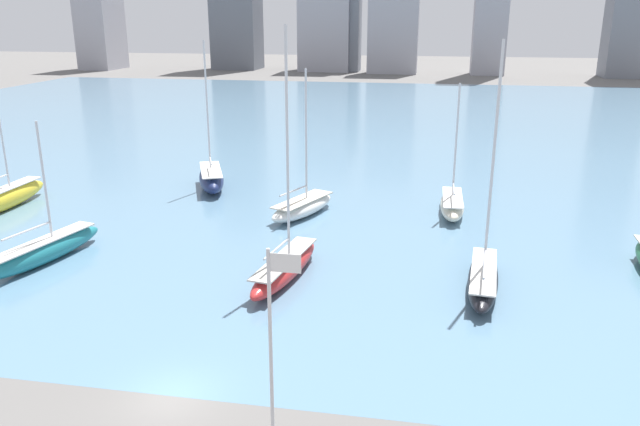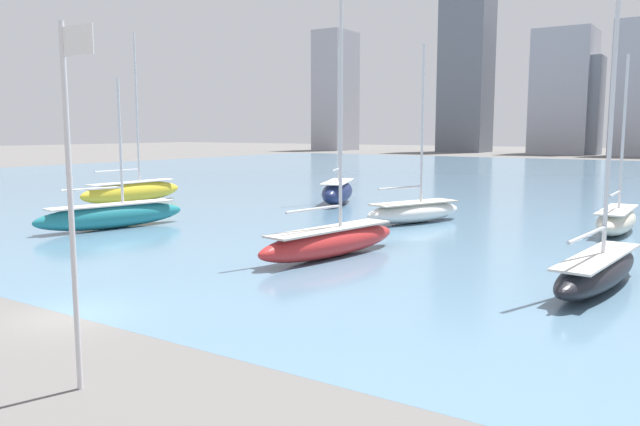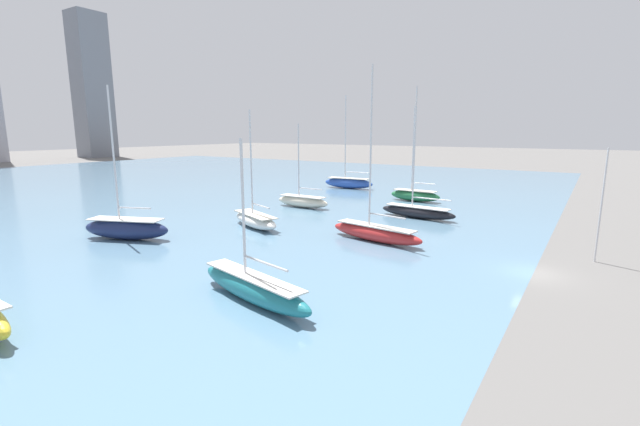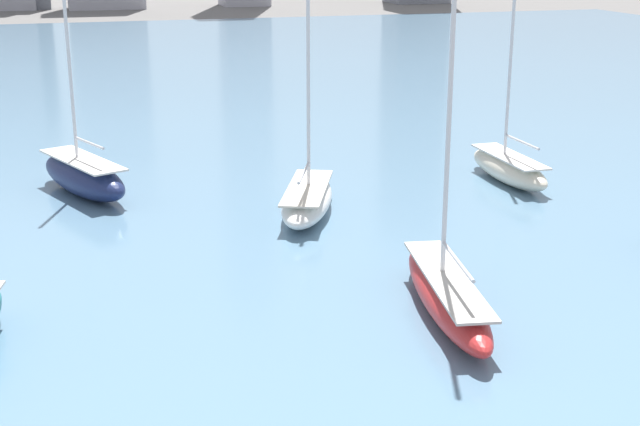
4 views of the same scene
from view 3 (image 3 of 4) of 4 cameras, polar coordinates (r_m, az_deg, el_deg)
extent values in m
plane|color=#605E5B|center=(35.87, 26.57, -7.18)|extent=(500.00, 500.00, 0.00)
cube|color=slate|center=(81.43, -31.75, 1.92)|extent=(180.00, 140.00, 0.00)
cylinder|color=silver|center=(40.43, 33.40, 0.78)|extent=(0.14, 0.14, 9.16)
cube|color=white|center=(40.66, 34.01, 6.57)|extent=(1.10, 0.03, 0.70)
cube|color=slate|center=(196.35, -28.12, 14.65)|extent=(11.69, 10.13, 54.88)
ellipsoid|color=#236B3D|center=(65.76, 12.55, 2.27)|extent=(2.59, 7.81, 1.66)
cube|color=beige|center=(65.65, 12.57, 2.94)|extent=(2.13, 6.40, 0.10)
cube|color=#2D2D33|center=(65.83, 12.53, 1.88)|extent=(0.22, 1.39, 0.75)
cylinder|color=silver|center=(65.34, 12.33, 8.39)|extent=(0.18, 0.18, 12.33)
cylinder|color=silver|center=(65.05, 13.61, 3.85)|extent=(0.30, 3.60, 0.14)
ellipsoid|color=#284CA8|center=(78.81, 3.81, 3.99)|extent=(2.93, 9.65, 1.90)
cube|color=beige|center=(78.70, 3.82, 4.64)|extent=(2.41, 7.92, 0.10)
cube|color=#2D2D33|center=(78.87, 3.81, 3.62)|extent=(0.28, 1.72, 0.86)
cylinder|color=silver|center=(78.55, 3.41, 10.06)|extent=(0.18, 0.18, 14.73)
cylinder|color=silver|center=(77.84, 5.03, 5.41)|extent=(0.50, 5.02, 0.14)
ellipsoid|color=beige|center=(59.06, -2.34, 1.52)|extent=(2.09, 8.15, 1.58)
cube|color=silver|center=(58.94, -2.35, 2.23)|extent=(1.71, 6.68, 0.10)
cube|color=#2D2D33|center=(59.13, -2.34, 1.11)|extent=(0.17, 1.47, 0.71)
cylinder|color=silver|center=(58.75, -2.87, 7.05)|extent=(0.18, 0.18, 9.78)
cylinder|color=silver|center=(58.04, -1.31, 3.25)|extent=(0.16, 3.82, 0.14)
ellipsoid|color=#B72828|center=(41.28, 7.39, -2.70)|extent=(3.50, 10.23, 1.54)
cube|color=#BCB7AD|center=(41.12, 7.42, -1.73)|extent=(2.87, 8.39, 0.10)
cube|color=#2D2D33|center=(41.38, 7.38, -3.27)|extent=(0.45, 1.81, 0.69)
cylinder|color=silver|center=(40.59, 6.80, 8.74)|extent=(0.18, 0.18, 14.80)
cylinder|color=silver|center=(40.20, 8.91, -0.39)|extent=(0.79, 3.96, 0.14)
ellipsoid|color=white|center=(47.41, -8.61, -1.00)|extent=(5.44, 8.72, 1.48)
cube|color=beige|center=(47.27, -8.64, -0.18)|extent=(4.46, 7.15, 0.10)
cube|color=#2D2D33|center=(47.49, -8.60, -1.48)|extent=(0.73, 1.47, 0.67)
cylinder|color=silver|center=(47.10, -9.17, 6.67)|extent=(0.18, 0.18, 11.15)
cylinder|color=silver|center=(45.87, -7.94, 0.96)|extent=(1.65, 3.71, 0.14)
ellipsoid|color=#1E757F|center=(27.15, -8.91, -9.92)|extent=(4.02, 10.63, 1.67)
cube|color=silver|center=(26.88, -8.96, -8.35)|extent=(3.30, 8.72, 0.10)
cube|color=#2D2D33|center=(27.31, -8.88, -10.82)|extent=(0.57, 1.88, 0.75)
cylinder|color=silver|center=(26.45, -10.22, 0.74)|extent=(0.18, 0.18, 8.33)
cylinder|color=silver|center=(25.53, -7.35, -6.63)|extent=(1.05, 4.07, 0.14)
ellipsoid|color=#19234C|center=(45.71, -24.41, -1.95)|extent=(5.57, 9.02, 2.04)
cube|color=silver|center=(45.52, -24.51, -0.77)|extent=(4.57, 7.40, 0.10)
cube|color=#2D2D33|center=(45.83, -24.36, -2.64)|extent=(0.75, 1.52, 0.92)
cylinder|color=silver|center=(45.16, -25.83, 7.13)|extent=(0.18, 0.18, 12.52)
cylinder|color=silver|center=(44.72, -23.51, 0.62)|extent=(1.45, 3.24, 0.14)
ellipsoid|color=black|center=(53.15, 12.85, 0.11)|extent=(2.75, 9.69, 1.41)
cube|color=silver|center=(53.03, 12.88, 0.80)|extent=(2.25, 7.94, 0.10)
cube|color=#2D2D33|center=(53.22, 12.84, -0.30)|extent=(0.31, 1.73, 0.64)
cylinder|color=silver|center=(52.59, 12.50, 8.54)|extent=(0.18, 0.18, 14.13)
cylinder|color=silver|center=(52.15, 14.63, 1.84)|extent=(0.58, 4.84, 0.14)
camera|label=1|loc=(50.05, 58.61, 13.28)|focal=35.00mm
camera|label=2|loc=(54.60, 43.42, 3.88)|focal=35.00mm
camera|label=4|loc=(25.81, 60.81, 12.91)|focal=50.00mm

